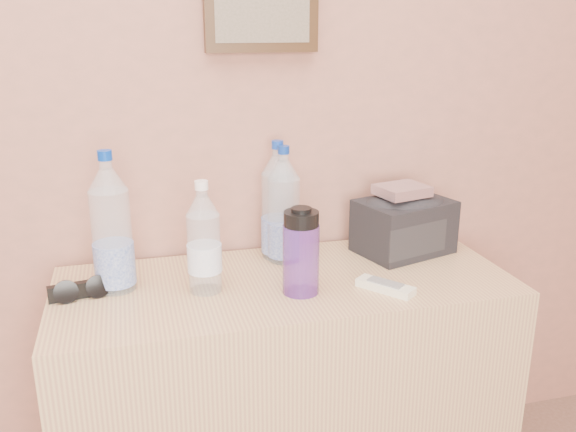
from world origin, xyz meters
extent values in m
plane|color=#B57460|center=(0.00, 2.00, 1.35)|extent=(4.00, 0.00, 4.00)
cube|color=tan|center=(0.36, 1.74, 0.36)|extent=(1.16, 0.48, 0.72)
cylinder|color=silver|center=(-0.06, 1.79, 0.87)|extent=(0.09, 0.09, 0.30)
cylinder|color=#0636A7|center=(-0.06, 1.79, 1.06)|extent=(0.03, 0.03, 0.02)
cylinder|color=white|center=(0.39, 1.87, 0.86)|extent=(0.09, 0.09, 0.28)
cylinder|color=navy|center=(0.39, 1.87, 1.03)|extent=(0.03, 0.03, 0.02)
cylinder|color=silver|center=(0.38, 1.91, 0.87)|extent=(0.09, 0.09, 0.29)
cylinder|color=#12389F|center=(0.38, 1.91, 1.04)|extent=(0.03, 0.03, 0.02)
cylinder|color=#C5E0FE|center=(0.16, 1.73, 0.84)|extent=(0.08, 0.08, 0.24)
cylinder|color=white|center=(0.16, 1.73, 0.99)|extent=(0.03, 0.03, 0.02)
cylinder|color=#5B2999|center=(0.38, 1.66, 0.81)|extent=(0.09, 0.09, 0.17)
cylinder|color=black|center=(0.38, 1.66, 0.92)|extent=(0.08, 0.08, 0.04)
cube|color=silver|center=(0.58, 1.61, 0.73)|extent=(0.13, 0.14, 0.02)
cube|color=white|center=(0.72, 1.84, 0.91)|extent=(0.15, 0.14, 0.03)
camera|label=1|loc=(0.00, 0.35, 1.35)|focal=38.00mm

